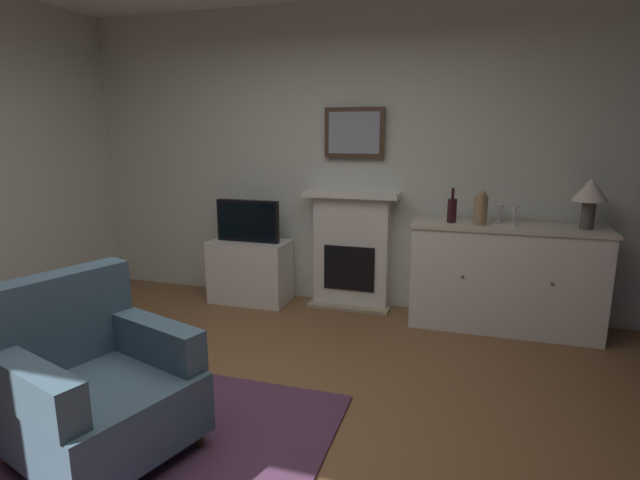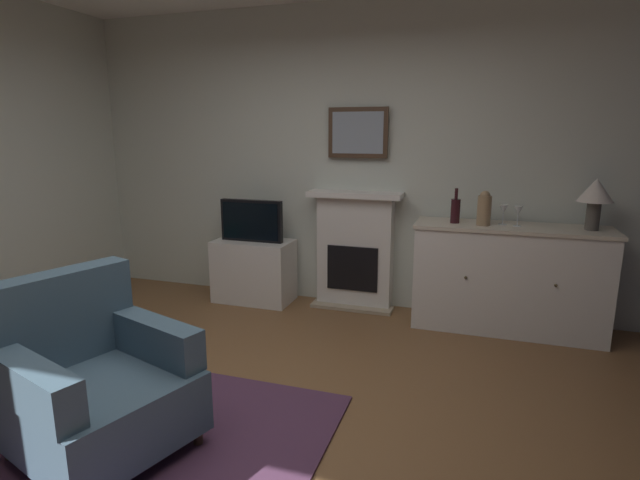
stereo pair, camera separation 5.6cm
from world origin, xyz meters
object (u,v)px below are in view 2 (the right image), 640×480
at_px(wine_glass_left, 504,210).
at_px(table_lamp, 596,194).
at_px(framed_picture, 358,133).
at_px(wine_glass_center, 518,211).
at_px(fireplace_unit, 355,250).
at_px(potted_plant_fern, 6,327).
at_px(tv_set, 251,221).
at_px(armchair, 93,382).
at_px(wine_bottle, 455,210).
at_px(sideboard_cabinet, 508,278).
at_px(tv_cabinet, 254,271).
at_px(vase_decorative, 484,208).

bearing_deg(wine_glass_left, table_lamp, -2.17).
distance_m(framed_picture, wine_glass_center, 1.54).
relative_size(fireplace_unit, potted_plant_fern, 2.56).
xyz_separation_m(tv_set, armchair, (0.24, -2.37, -0.42)).
xyz_separation_m(potted_plant_fern, armchair, (1.38, -0.64, 0.13)).
relative_size(framed_picture, tv_set, 0.89).
height_order(wine_bottle, wine_glass_left, wine_bottle).
bearing_deg(wine_bottle, sideboard_cabinet, 2.04).
bearing_deg(framed_picture, wine_bottle, -14.83).
height_order(wine_glass_left, wine_glass_center, same).
relative_size(fireplace_unit, sideboard_cabinet, 0.72).
bearing_deg(potted_plant_fern, armchair, -24.95).
height_order(table_lamp, tv_cabinet, table_lamp).
bearing_deg(potted_plant_fern, wine_glass_left, 27.47).
height_order(fireplace_unit, tv_set, fireplace_unit).
height_order(tv_cabinet, potted_plant_fern, tv_cabinet).
height_order(table_lamp, wine_bottle, table_lamp).
bearing_deg(sideboard_cabinet, wine_bottle, -177.96).
relative_size(wine_glass_center, vase_decorative, 0.59).
relative_size(wine_glass_center, armchair, 0.16).
distance_m(fireplace_unit, armchair, 2.67).
distance_m(wine_glass_center, armchair, 3.24).
height_order(fireplace_unit, wine_bottle, wine_bottle).
xyz_separation_m(fireplace_unit, vase_decorative, (1.13, -0.23, 0.48)).
bearing_deg(vase_decorative, fireplace_unit, 168.60).
bearing_deg(wine_glass_center, framed_picture, 170.41).
relative_size(table_lamp, potted_plant_fern, 0.93).
height_order(framed_picture, wine_bottle, framed_picture).
bearing_deg(armchair, framed_picture, 74.25).
xyz_separation_m(vase_decorative, potted_plant_fern, (-3.24, -1.69, -0.78)).
bearing_deg(framed_picture, tv_cabinet, -167.99).
distance_m(fireplace_unit, wine_bottle, 1.03).
bearing_deg(armchair, sideboard_cabinet, 48.75).
bearing_deg(armchair, tv_set, 95.80).
distance_m(potted_plant_fern, armchair, 1.53).
height_order(wine_bottle, tv_set, wine_bottle).
bearing_deg(wine_glass_left, potted_plant_fern, -152.53).
height_order(fireplace_unit, wine_glass_center, fireplace_unit).
distance_m(table_lamp, wine_glass_left, 0.67).
bearing_deg(vase_decorative, armchair, -128.62).
relative_size(framed_picture, potted_plant_fern, 1.28).
bearing_deg(vase_decorative, wine_glass_center, 8.31).
xyz_separation_m(wine_bottle, vase_decorative, (0.23, -0.03, 0.03)).
relative_size(wine_bottle, vase_decorative, 1.03).
bearing_deg(framed_picture, table_lamp, -6.59).
relative_size(wine_glass_left, wine_glass_center, 1.00).
xyz_separation_m(framed_picture, table_lamp, (1.92, -0.22, -0.46)).
bearing_deg(framed_picture, potted_plant_fern, -137.13).
relative_size(fireplace_unit, table_lamp, 2.75).
height_order(sideboard_cabinet, wine_glass_center, wine_glass_center).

